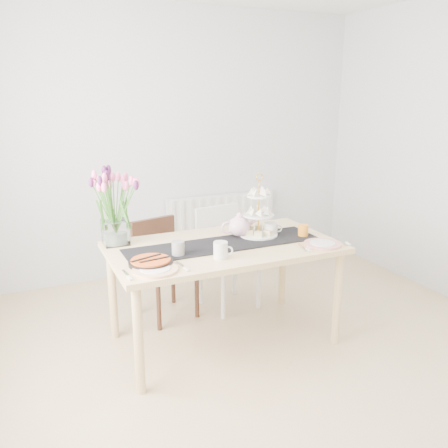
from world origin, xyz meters
name	(u,v)px	position (x,y,z in m)	size (l,w,h in m)	color
room_shell	(297,181)	(0.00, 0.00, 1.30)	(4.50, 4.50, 4.50)	tan
radiator	(221,223)	(0.50, 2.19, 0.45)	(1.20, 0.08, 0.60)	white
dining_table	(224,255)	(-0.17, 0.65, 0.67)	(1.60, 0.90, 0.75)	tan
chair_brown	(161,261)	(-0.45, 1.29, 0.46)	(0.48, 0.48, 0.80)	#321C12
chair_white	(224,249)	(0.11, 1.26, 0.49)	(0.48, 0.48, 0.85)	white
table_runner	(224,244)	(-0.17, 0.65, 0.75)	(1.40, 0.35, 0.01)	black
tulip_vase	(113,197)	(-0.86, 0.98, 1.09)	(0.63, 0.63, 0.54)	silver
cake_stand	(259,221)	(0.15, 0.73, 0.87)	(0.29, 0.29, 0.42)	gold
teapot	(239,226)	(0.01, 0.77, 0.83)	(0.26, 0.21, 0.17)	white
cream_jug	(271,229)	(0.25, 0.71, 0.80)	(0.10, 0.10, 0.10)	silver
tart_tin	(151,262)	(-0.75, 0.48, 0.77)	(0.28, 0.28, 0.03)	black
mug_grey	(178,249)	(-0.54, 0.56, 0.80)	(0.08, 0.08, 0.10)	gray
mug_white	(221,250)	(-0.30, 0.40, 0.81)	(0.09, 0.09, 0.11)	silver
mug_orange	(303,231)	(0.45, 0.59, 0.80)	(0.08, 0.08, 0.09)	orange
plate_left	(155,270)	(-0.75, 0.36, 0.76)	(0.28, 0.28, 0.01)	silver
plate_right	(322,244)	(0.47, 0.36, 0.76)	(0.26, 0.26, 0.01)	white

